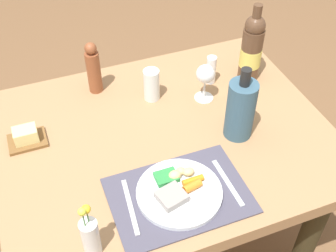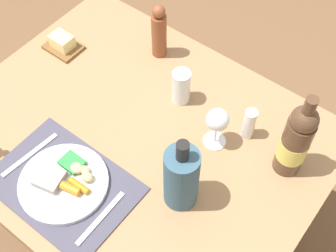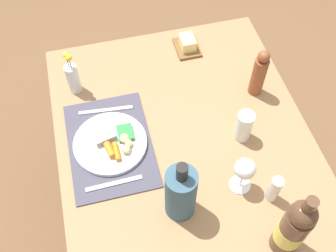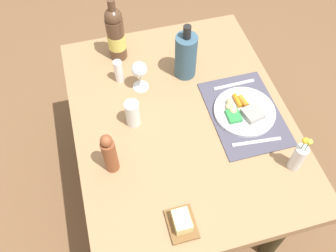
% 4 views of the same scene
% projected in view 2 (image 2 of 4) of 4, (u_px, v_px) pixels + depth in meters
% --- Properties ---
extents(ground_plane, '(8.00, 8.00, 0.00)m').
position_uv_depth(ground_plane, '(145.00, 223.00, 2.04)').
color(ground_plane, brown).
extents(dining_table, '(1.17, 0.93, 0.70)m').
position_uv_depth(dining_table, '(138.00, 152.00, 1.55)').
color(dining_table, '#9F764F').
rests_on(dining_table, ground_plane).
extents(placemat, '(0.43, 0.30, 0.01)m').
position_uv_depth(placemat, '(64.00, 185.00, 1.36)').
color(placemat, '#474455').
rests_on(placemat, dining_table).
extents(dinner_plate, '(0.27, 0.27, 0.04)m').
position_uv_depth(dinner_plate, '(64.00, 181.00, 1.35)').
color(dinner_plate, silver).
rests_on(dinner_plate, placemat).
extents(fork, '(0.03, 0.21, 0.00)m').
position_uv_depth(fork, '(30.00, 155.00, 1.41)').
color(fork, silver).
rests_on(fork, placemat).
extents(knife, '(0.02, 0.20, 0.00)m').
position_uv_depth(knife, '(101.00, 218.00, 1.29)').
color(knife, silver).
rests_on(knife, placemat).
extents(salt_shaker, '(0.04, 0.04, 0.12)m').
position_uv_depth(salt_shaker, '(249.00, 124.00, 1.42)').
color(salt_shaker, white).
rests_on(salt_shaker, dining_table).
extents(cooler_bottle, '(0.10, 0.10, 0.28)m').
position_uv_depth(cooler_bottle, '(181.00, 177.00, 1.25)').
color(cooler_bottle, '#37596E').
rests_on(cooler_bottle, dining_table).
extents(water_tumbler, '(0.06, 0.06, 0.13)m').
position_uv_depth(water_tumbler, '(181.00, 88.00, 1.51)').
color(water_tumbler, silver).
rests_on(water_tumbler, dining_table).
extents(wine_bottle, '(0.08, 0.08, 0.32)m').
position_uv_depth(wine_bottle, '(296.00, 141.00, 1.29)').
color(wine_bottle, '#523725').
rests_on(wine_bottle, dining_table).
extents(wine_glass, '(0.07, 0.07, 0.15)m').
position_uv_depth(wine_glass, '(217.00, 121.00, 1.36)').
color(wine_glass, white).
rests_on(wine_glass, dining_table).
extents(pepper_mill, '(0.05, 0.05, 0.22)m').
position_uv_depth(pepper_mill, '(159.00, 32.00, 1.59)').
color(pepper_mill, brown).
rests_on(pepper_mill, dining_table).
extents(butter_dish, '(0.13, 0.10, 0.06)m').
position_uv_depth(butter_dish, '(63.00, 44.00, 1.67)').
color(butter_dish, brown).
rests_on(butter_dish, dining_table).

